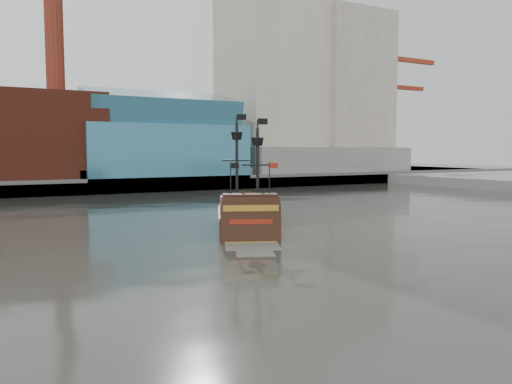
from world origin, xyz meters
TOP-DOWN VIEW (x-y plane):
  - ground at (0.00, 0.00)m, footprint 400.00×400.00m
  - promenade_far at (0.00, 92.00)m, footprint 220.00×60.00m
  - seawall at (0.00, 62.50)m, footprint 220.00×1.00m
  - skyline at (5.21, 84.56)m, footprint 149.00×45.00m
  - crane_a at (78.63, 82.00)m, footprint 22.50×4.00m
  - crane_b at (88.23, 92.00)m, footprint 19.10×4.00m
  - pirate_ship at (1.11, 17.18)m, footprint 10.25×15.73m

SIDE VIEW (x-z plane):
  - ground at x=0.00m, z-range 0.00..0.00m
  - promenade_far at x=0.00m, z-range 0.00..2.00m
  - pirate_ship at x=1.11m, z-range -4.66..6.72m
  - seawall at x=0.00m, z-range 0.00..2.60m
  - crane_b at x=88.23m, z-range 2.45..28.70m
  - crane_a at x=78.63m, z-range 2.99..35.24m
  - skyline at x=5.21m, z-range -6.45..55.55m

